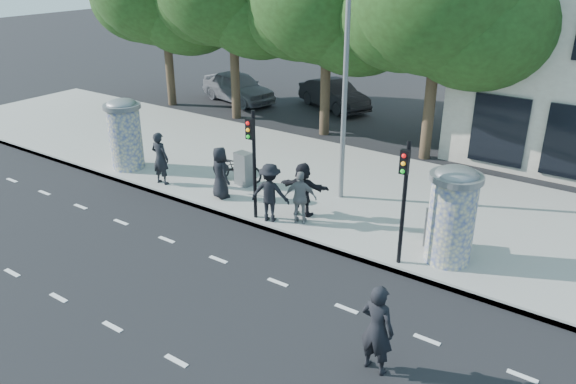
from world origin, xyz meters
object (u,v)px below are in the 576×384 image
Objects in this scene: traffic_pole_near at (253,154)px; traffic_pole_far at (404,191)px; street_lamp at (345,57)px; ped_b at (160,158)px; cabinet_right at (434,228)px; car_mid at (334,95)px; ped_f at (303,189)px; car_left at (238,87)px; bicycle at (237,167)px; man_road at (377,329)px; ad_column_left at (125,132)px; ad_column_right at (452,213)px; ped_a at (220,173)px; cabinet_left at (244,169)px; ped_d at (270,193)px; ped_e at (301,198)px.

traffic_pole_far is at bearing 0.00° from traffic_pole_near.
ped_b is (-5.79, -2.51, -3.70)m from street_lamp.
cabinet_right is (3.76, -1.35, -4.13)m from street_lamp.
car_mid is at bearing 110.27° from cabinet_right.
car_left is at bearing -54.59° from ped_f.
ped_b is 1.81× the size of cabinet_right.
man_road is at bearing -135.98° from bicycle.
ad_column_left and ad_column_right have the same top height.
ad_column_right is 0.33× the size of street_lamp.
traffic_pole_far is 1.98× the size of ped_f.
ped_a is at bearing -129.36° from car_left.
traffic_pole_far reaches higher than man_road.
street_lamp reaches higher than ped_b.
traffic_pole_near is 1.73× the size of bicycle.
traffic_pole_far is 9.27m from ped_b.
ad_column_right is at bearing -108.73° from bicycle.
ad_column_left reaches higher than ped_f.
ad_column_right reaches higher than car_left.
street_lamp is at bearing 24.09° from cabinet_left.
traffic_pole_far reaches higher than ped_f.
cabinet_right is 0.23× the size of car_mid.
ped_b is (-10.19, -0.58, -0.45)m from ad_column_right.
bicycle is 0.44× the size of car_mid.
street_lamp is at bearing 63.77° from traffic_pole_near.
ped_f reaches higher than cabinet_right.
cabinet_left is (-0.04, 1.26, -0.28)m from ped_a.
ad_column_right is (12.40, 0.20, 0.00)m from ad_column_left.
ped_f is at bearing -7.73° from cabinet_left.
ad_column_left is at bearing -9.18° from ped_f.
ped_d is at bearing 175.50° from cabinet_right.
traffic_pole_far is at bearing 159.80° from ped_d.
cabinet_left is at bearing 164.42° from traffic_pole_far.
ped_d is at bearing 2.21° from ped_e.
ped_e is 3.94m from cabinet_right.
ad_column_left is 0.59× the size of car_mid.
traffic_pole_near is at bearing -171.11° from ad_column_right.
ped_d is 0.38× the size of car_left.
ped_f is at bearing -142.60° from ped_d.
ad_column_left is at bearing 173.89° from traffic_pole_near.
traffic_pole_far is 1.73× the size of man_road.
cabinet_right is at bearing 137.39° from ad_column_right.
ped_e is (3.24, -0.08, -0.05)m from ped_a.
ad_column_left is at bearing 22.34° from ped_a.
cabinet_left is (-3.28, 1.35, -0.23)m from ped_e.
traffic_pole_far reaches higher than ped_b.
ped_d is 0.93× the size of bicycle.
car_left reaches higher than cabinet_left.
traffic_pole_far reaches higher than bicycle.
ped_d is (-4.30, 0.15, -1.16)m from traffic_pole_far.
bicycle is at bearing -27.55° from ped_f.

